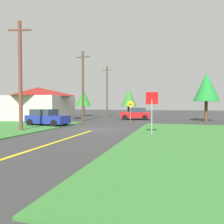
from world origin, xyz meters
name	(u,v)px	position (x,y,z in m)	size (l,w,h in m)	color
ground_plane	(96,129)	(0.00, 0.00, 0.00)	(120.00, 120.00, 0.00)	#343434
lane_stripe_center	(39,148)	(0.00, -8.00, 0.01)	(0.20, 14.00, 0.01)	yellow
stop_sign	(152,105)	(4.86, -2.27, 2.09)	(0.82, 0.09, 2.93)	#9EA0A8
parked_car_near_building	(47,118)	(-5.62, 1.57, 0.80)	(4.32, 2.34, 1.62)	navy
car_approaching_junction	(136,114)	(1.26, 12.46, 0.80)	(4.06, 2.44, 1.62)	red
utility_pole_near	(20,75)	(-5.31, -2.54, 4.41)	(1.78, 0.54, 8.56)	brown
utility_pole_mid	(83,85)	(-4.67, 8.21, 4.44)	(1.80, 0.28, 8.62)	#4D3D2A
utility_pole_far	(107,90)	(-4.87, 18.97, 4.44)	(1.80, 0.30, 8.61)	#4C472E
direction_sign	(131,109)	(1.44, 7.81, 1.59)	(0.90, 0.20, 2.56)	slate
oak_tree_left	(84,98)	(-8.98, 18.45, 3.16)	(2.59, 2.59, 4.61)	brown
pine_tree_center	(206,87)	(10.00, 11.62, 4.13)	(3.08, 3.08, 5.85)	brown
oak_tree_right	(129,98)	(-1.01, 18.69, 3.16)	(2.61, 2.61, 4.62)	brown
barn	(38,104)	(-11.24, 8.47, 2.18)	(8.17, 7.68, 4.36)	beige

